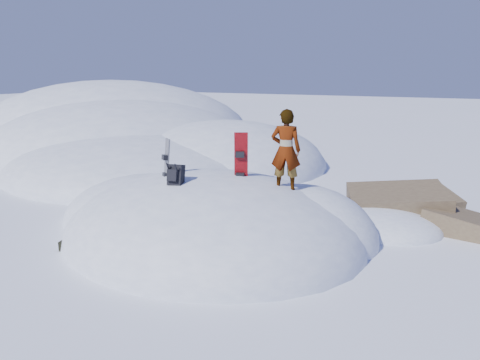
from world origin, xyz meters
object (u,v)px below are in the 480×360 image
at_px(backpack, 175,175).
at_px(person, 286,150).
at_px(snowboard_dark, 166,168).
at_px(snowboard_red, 241,167).

distance_m(backpack, person, 2.37).
bearing_deg(snowboard_dark, person, 50.56).
bearing_deg(person, backpack, 16.74).
relative_size(snowboard_dark, backpack, 2.67).
xyz_separation_m(snowboard_red, person, (1.03, 0.03, 0.46)).
bearing_deg(snowboard_red, backpack, -153.71).
height_order(backpack, person, person).
bearing_deg(snowboard_red, snowboard_dark, 175.19).
bearing_deg(snowboard_dark, snowboard_red, 56.90).
distance_m(snowboard_dark, person, 2.76).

